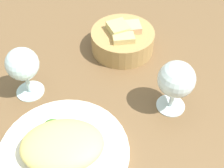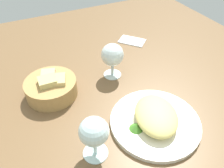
{
  "view_description": "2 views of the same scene",
  "coord_description": "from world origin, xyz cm",
  "px_view_note": "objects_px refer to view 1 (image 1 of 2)",
  "views": [
    {
      "loc": [
        -21.11,
        -35.2,
        51.89
      ],
      "look_at": [
        -2.54,
        3.01,
        5.69
      ],
      "focal_mm": 47.75,
      "sensor_mm": 36.0,
      "label": 1
    },
    {
      "loc": [
        -48.24,
        23.74,
        50.09
      ],
      "look_at": [
        -0.15,
        0.44,
        3.99
      ],
      "focal_mm": 35.87,
      "sensor_mm": 36.0,
      "label": 2
    }
  ],
  "objects_px": {
    "plate": "(64,153)",
    "bread_basket": "(123,40)",
    "wine_glass_near": "(176,81)",
    "wine_glass_far": "(23,66)"
  },
  "relations": [
    {
      "from": "plate",
      "to": "wine_glass_far",
      "type": "bearing_deg",
      "value": 94.55
    },
    {
      "from": "plate",
      "to": "wine_glass_near",
      "type": "bearing_deg",
      "value": 2.48
    },
    {
      "from": "plate",
      "to": "bread_basket",
      "type": "xyz_separation_m",
      "value": [
        0.25,
        0.23,
        0.02
      ]
    },
    {
      "from": "bread_basket",
      "to": "plate",
      "type": "bearing_deg",
      "value": -136.98
    },
    {
      "from": "bread_basket",
      "to": "wine_glass_near",
      "type": "relative_size",
      "value": 1.3
    },
    {
      "from": "wine_glass_far",
      "to": "plate",
      "type": "bearing_deg",
      "value": -85.45
    },
    {
      "from": "plate",
      "to": "wine_glass_near",
      "type": "height_order",
      "value": "wine_glass_near"
    },
    {
      "from": "wine_glass_near",
      "to": "wine_glass_far",
      "type": "bearing_deg",
      "value": 146.5
    },
    {
      "from": "plate",
      "to": "wine_glass_near",
      "type": "distance_m",
      "value": 0.26
    },
    {
      "from": "plate",
      "to": "wine_glass_far",
      "type": "xyz_separation_m",
      "value": [
        -0.01,
        0.19,
        0.08
      ]
    }
  ]
}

